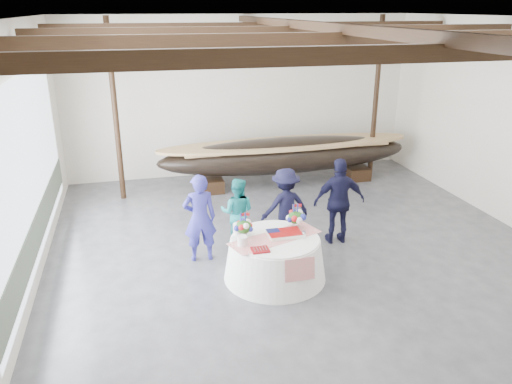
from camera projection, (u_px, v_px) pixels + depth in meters
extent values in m
cube|color=#3D3D42|center=(310.00, 264.00, 9.68)|extent=(10.00, 12.00, 0.01)
cube|color=silver|center=(241.00, 97.00, 14.34)|extent=(10.00, 0.02, 4.50)
cube|color=silver|center=(12.00, 174.00, 7.74)|extent=(0.02, 12.00, 4.50)
cube|color=white|center=(321.00, 19.00, 8.11)|extent=(10.00, 12.00, 0.01)
cube|color=black|center=(446.00, 53.00, 5.01)|extent=(9.80, 0.12, 0.18)
cube|color=black|center=(345.00, 38.00, 7.28)|extent=(9.80, 0.12, 0.18)
cube|color=black|center=(292.00, 31.00, 9.56)|extent=(9.80, 0.12, 0.18)
cube|color=black|center=(259.00, 26.00, 11.83)|extent=(9.80, 0.12, 0.18)
cube|color=black|center=(321.00, 26.00, 8.15)|extent=(0.15, 11.76, 0.15)
cylinder|color=black|center=(115.00, 112.00, 12.23)|extent=(0.14, 0.14, 4.50)
cylinder|color=black|center=(376.00, 100.00, 13.84)|extent=(0.14, 0.14, 4.50)
cube|color=silver|center=(29.00, 170.00, 8.75)|extent=(0.02, 7.00, 3.20)
cube|color=#596654|center=(39.00, 227.00, 9.13)|extent=(0.02, 7.00, 0.60)
cube|color=black|center=(211.00, 184.00, 13.48)|extent=(0.62, 0.80, 0.35)
cube|color=black|center=(356.00, 172.00, 14.46)|extent=(0.62, 0.80, 0.35)
ellipsoid|color=black|center=(286.00, 155.00, 13.74)|extent=(7.08, 1.42, 0.97)
cube|color=#9E7A4C|center=(287.00, 146.00, 13.65)|extent=(5.66, 0.93, 0.05)
cone|color=white|center=(275.00, 258.00, 9.07)|extent=(1.86, 1.86, 0.77)
cylinder|color=white|center=(275.00, 239.00, 8.93)|extent=(1.58, 1.58, 0.04)
cube|color=#B81212|center=(275.00, 238.00, 8.92)|extent=(1.81, 1.09, 0.01)
cube|color=white|center=(284.00, 234.00, 8.99)|extent=(0.60, 0.40, 0.07)
cylinder|color=white|center=(242.00, 241.00, 8.61)|extent=(0.18, 0.18, 0.17)
cylinder|color=white|center=(238.00, 229.00, 9.04)|extent=(0.18, 0.18, 0.20)
cube|color=maroon|center=(260.00, 250.00, 8.45)|extent=(0.30, 0.24, 0.03)
cone|color=silver|center=(304.00, 235.00, 8.91)|extent=(0.09, 0.09, 0.12)
imported|color=navy|center=(200.00, 218.00, 9.56)|extent=(0.65, 0.43, 1.76)
imported|color=teal|center=(237.00, 212.00, 10.22)|extent=(0.87, 0.78, 1.46)
imported|color=black|center=(285.00, 206.00, 10.32)|extent=(1.11, 0.72, 1.62)
imported|color=black|center=(339.00, 201.00, 10.28)|extent=(1.11, 0.54, 1.83)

